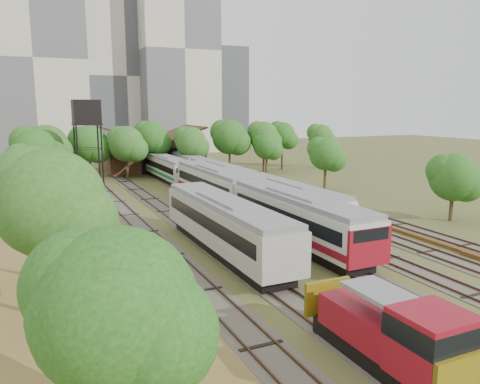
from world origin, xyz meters
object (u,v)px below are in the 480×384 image
railcar_green_set (221,177)px  water_tower (86,115)px  shunter_locomotive (397,337)px  railcar_red_set (249,199)px

railcar_green_set → water_tower: bearing=160.4°
water_tower → shunter_locomotive: bearing=-83.2°
shunter_locomotive → railcar_red_set: bearing=77.0°
railcar_red_set → shunter_locomotive: railcar_red_set is taller
railcar_red_set → shunter_locomotive: size_ratio=4.27×
shunter_locomotive → railcar_green_set: bearing=76.8°
railcar_red_set → railcar_green_set: size_ratio=0.66×
railcar_green_set → shunter_locomotive: size_ratio=6.43×
railcar_red_set → railcar_green_set: bearing=76.5°
shunter_locomotive → water_tower: water_tower is taller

